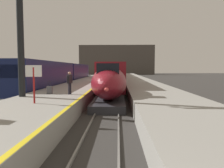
% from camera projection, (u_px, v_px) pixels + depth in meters
% --- Properties ---
extents(platform_left, '(4.80, 110.00, 1.05)m').
position_uv_depth(platform_left, '(80.00, 88.00, 26.77)').
color(platform_left, gray).
rests_on(platform_left, ground).
extents(platform_right, '(4.80, 110.00, 1.05)m').
position_uv_depth(platform_right, '(145.00, 88.00, 26.54)').
color(platform_right, gray).
rests_on(platform_right, ground).
extents(platform_left_safety_stripe, '(0.20, 107.80, 0.01)m').
position_uv_depth(platform_left_safety_stripe, '(98.00, 84.00, 26.66)').
color(platform_left_safety_stripe, yellow).
rests_on(platform_left_safety_stripe, platform_left).
extents(rail_main_left, '(0.08, 110.00, 0.12)m').
position_uv_depth(rail_main_left, '(107.00, 90.00, 29.45)').
color(rail_main_left, slate).
rests_on(rail_main_left, ground).
extents(rail_main_right, '(0.08, 110.00, 0.12)m').
position_uv_depth(rail_main_right, '(118.00, 90.00, 29.41)').
color(rail_main_right, slate).
rests_on(rail_main_right, ground).
extents(rail_secondary_left, '(0.08, 110.00, 0.12)m').
position_uv_depth(rail_secondary_left, '(49.00, 90.00, 29.68)').
color(rail_secondary_left, slate).
rests_on(rail_secondary_left, ground).
extents(rail_secondary_right, '(0.08, 110.00, 0.12)m').
position_uv_depth(rail_secondary_right, '(59.00, 90.00, 29.64)').
color(rail_secondary_right, slate).
rests_on(rail_secondary_right, ground).
extents(highspeed_train_main, '(2.92, 76.23, 3.60)m').
position_uv_depth(highspeed_train_main, '(115.00, 73.00, 50.61)').
color(highspeed_train_main, maroon).
rests_on(highspeed_train_main, ground).
extents(regional_train_adjacent, '(2.85, 36.60, 3.80)m').
position_uv_depth(regional_train_adjacent, '(65.00, 73.00, 35.49)').
color(regional_train_adjacent, '#141E4C').
rests_on(regional_train_adjacent, ground).
extents(station_column_mid, '(4.00, 0.68, 9.03)m').
position_uv_depth(station_column_mid, '(20.00, 16.00, 14.50)').
color(station_column_mid, black).
rests_on(station_column_mid, platform_left).
extents(passenger_near_edge, '(0.38, 0.51, 1.69)m').
position_uv_depth(passenger_near_edge, '(70.00, 81.00, 16.08)').
color(passenger_near_edge, '#23232D').
rests_on(passenger_near_edge, platform_left).
extents(rolling_suitcase, '(0.40, 0.22, 0.98)m').
position_uv_depth(rolling_suitcase, '(50.00, 90.00, 16.36)').
color(rolling_suitcase, '#4C4C51').
rests_on(rolling_suitcase, platform_left).
extents(departure_info_board, '(0.90, 0.10, 2.12)m').
position_uv_depth(departure_info_board, '(34.00, 76.00, 11.90)').
color(departure_info_board, maroon).
rests_on(departure_info_board, platform_left).
extents(terminus_back_wall, '(36.00, 2.00, 14.00)m').
position_uv_depth(terminus_back_wall, '(117.00, 60.00, 103.19)').
color(terminus_back_wall, '#4C4742').
rests_on(terminus_back_wall, ground).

